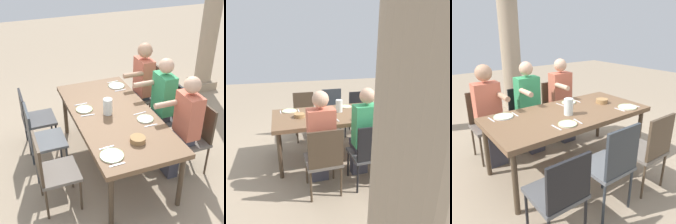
{
  "view_description": "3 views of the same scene",
  "coord_description": "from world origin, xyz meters",
  "views": [
    {
      "loc": [
        3.16,
        -1.26,
        2.83
      ],
      "look_at": [
        0.01,
        -0.04,
        0.83
      ],
      "focal_mm": 51.29,
      "sensor_mm": 36.0,
      "label": 1
    },
    {
      "loc": [
        0.89,
        3.1,
        1.85
      ],
      "look_at": [
        -0.01,
        0.01,
        0.8
      ],
      "focal_mm": 32.94,
      "sensor_mm": 36.0,
      "label": 2
    },
    {
      "loc": [
        -1.67,
        -2.19,
        1.78
      ],
      "look_at": [
        -0.1,
        -0.03,
        0.81
      ],
      "focal_mm": 36.81,
      "sensor_mm": 36.0,
      "label": 3
    }
  ],
  "objects": [
    {
      "name": "diner_woman_green",
      "position": [
        -0.17,
        0.73,
        0.72
      ],
      "size": [
        0.35,
        0.49,
        1.34
      ],
      "color": "#3F3F4C",
      "rests_on": "ground"
    },
    {
      "name": "chair_east_north",
      "position": [
        0.43,
        0.92,
        0.53
      ],
      "size": [
        0.44,
        0.44,
        0.93
      ],
      "color": "#6A6158",
      "rests_on": "ground"
    },
    {
      "name": "fork_2",
      "position": [
        0.09,
        0.31,
        0.78
      ],
      "size": [
        0.03,
        0.17,
        0.01
      ],
      "primitive_type": "cube",
      "rotation": [
        0.0,
        0.0,
        0.08
      ],
      "color": "silver",
      "rests_on": "dining_table"
    },
    {
      "name": "plate_0",
      "position": [
        -0.74,
        0.33,
        0.78
      ],
      "size": [
        0.24,
        0.24,
        0.02
      ],
      "color": "white",
      "rests_on": "dining_table"
    },
    {
      "name": "stone_column_centre",
      "position": [
        0.36,
        2.49,
        1.39
      ],
      "size": [
        0.53,
        0.53,
        2.83
      ],
      "color": "tan",
      "rests_on": "ground"
    },
    {
      "name": "ground_plane",
      "position": [
        0.0,
        0.0,
        0.0
      ],
      "size": [
        16.0,
        16.0,
        0.0
      ],
      "primitive_type": "plane",
      "color": "gray"
    },
    {
      "name": "diner_man_white",
      "position": [
        0.43,
        0.73,
        0.72
      ],
      "size": [
        0.34,
        0.49,
        1.34
      ],
      "color": "#3F3F4C",
      "rests_on": "ground"
    },
    {
      "name": "plate_1",
      "position": [
        -0.25,
        -0.31,
        0.78
      ],
      "size": [
        0.22,
        0.22,
        0.02
      ],
      "color": "silver",
      "rests_on": "dining_table"
    },
    {
      "name": "fork_1",
      "position": [
        -0.4,
        -0.31,
        0.78
      ],
      "size": [
        0.02,
        0.17,
        0.01
      ],
      "primitive_type": "cube",
      "rotation": [
        0.0,
        0.0,
        0.04
      ],
      "color": "silver",
      "rests_on": "dining_table"
    },
    {
      "name": "spoon_3",
      "position": [
        0.9,
        -0.33,
        0.78
      ],
      "size": [
        0.02,
        0.17,
        0.01
      ],
      "primitive_type": "cube",
      "rotation": [
        0.0,
        0.0,
        0.03
      ],
      "color": "silver",
      "rests_on": "dining_table"
    },
    {
      "name": "plate_3",
      "position": [
        0.75,
        -0.33,
        0.78
      ],
      "size": [
        0.25,
        0.25,
        0.02
      ],
      "color": "silver",
      "rests_on": "dining_table"
    },
    {
      "name": "dining_table",
      "position": [
        0.0,
        0.0,
        0.71
      ],
      "size": [
        2.08,
        0.99,
        0.77
      ],
      "color": "brown",
      "rests_on": "ground"
    },
    {
      "name": "chair_mid_south",
      "position": [
        -0.17,
        -0.92,
        0.56
      ],
      "size": [
        0.44,
        0.44,
        0.96
      ],
      "color": "#5B5E61",
      "rests_on": "ground"
    },
    {
      "name": "plate_2",
      "position": [
        0.24,
        0.31,
        0.78
      ],
      "size": [
        0.2,
        0.2,
        0.02
      ],
      "color": "white",
      "rests_on": "dining_table"
    },
    {
      "name": "chair_mid_north",
      "position": [
        -0.17,
        0.92,
        0.52
      ],
      "size": [
        0.44,
        0.44,
        0.91
      ],
      "color": "#4F4F50",
      "rests_on": "ground"
    },
    {
      "name": "water_pitcher",
      "position": [
        -0.05,
        -0.07,
        0.86
      ],
      "size": [
        0.11,
        0.11,
        0.21
      ],
      "color": "white",
      "rests_on": "dining_table"
    },
    {
      "name": "spoon_1",
      "position": [
        -0.1,
        -0.31,
        0.78
      ],
      "size": [
        0.03,
        0.17,
        0.01
      ],
      "primitive_type": "cube",
      "rotation": [
        0.0,
        0.0,
        -0.08
      ],
      "color": "silver",
      "rests_on": "dining_table"
    },
    {
      "name": "spoon_0",
      "position": [
        -0.59,
        0.33,
        0.78
      ],
      "size": [
        0.02,
        0.17,
        0.01
      ],
      "primitive_type": "cube",
      "rotation": [
        0.0,
        0.0,
        0.02
      ],
      "color": "silver",
      "rests_on": "dining_table"
    },
    {
      "name": "chair_west_north",
      "position": [
        -0.78,
        0.92,
        0.55
      ],
      "size": [
        0.44,
        0.44,
        0.95
      ],
      "color": "#6A6158",
      "rests_on": "ground"
    },
    {
      "name": "fork_0",
      "position": [
        -0.89,
        0.33,
        0.78
      ],
      "size": [
        0.03,
        0.17,
        0.01
      ],
      "primitive_type": "cube",
      "rotation": [
        0.0,
        0.0,
        0.09
      ],
      "color": "silver",
      "rests_on": "dining_table"
    },
    {
      "name": "fork_3",
      "position": [
        0.6,
        -0.33,
        0.78
      ],
      "size": [
        0.02,
        0.17,
        0.01
      ],
      "primitive_type": "cube",
      "rotation": [
        0.0,
        0.0,
        0.04
      ],
      "color": "silver",
      "rests_on": "dining_table"
    },
    {
      "name": "chair_east_south",
      "position": [
        0.43,
        -0.92,
        0.53
      ],
      "size": [
        0.44,
        0.44,
        0.93
      ],
      "color": "#6A6158",
      "rests_on": "ground"
    },
    {
      "name": "bread_basket",
      "position": [
        0.62,
        0.03,
        0.8
      ],
      "size": [
        0.17,
        0.17,
        0.06
      ],
      "primitive_type": "cylinder",
      "color": "#9E7547",
      "rests_on": "dining_table"
    },
    {
      "name": "spoon_2",
      "position": [
        0.39,
        0.31,
        0.78
      ],
      "size": [
        0.02,
        0.17,
        0.01
      ],
      "primitive_type": "cube",
      "rotation": [
        0.0,
        0.0,
        -0.01
      ],
      "color": "silver",
      "rests_on": "dining_table"
    },
    {
      "name": "chair_west_south",
      "position": [
        -0.78,
        -0.91,
        0.51
      ],
      "size": [
        0.44,
        0.44,
        0.87
      ],
      "color": "#4F4F50",
      "rests_on": "ground"
    },
    {
      "name": "diner_guest_third",
      "position": [
        -0.77,
        0.72,
        0.73
      ],
      "size": [
        0.35,
        0.5,
        1.36
      ],
      "color": "#3F3F4C",
      "rests_on": "ground"
    }
  ]
}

